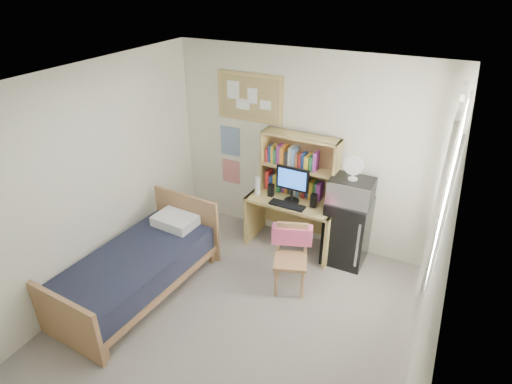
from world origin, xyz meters
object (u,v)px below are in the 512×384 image
at_px(mini_fridge, 347,231).
at_px(monitor, 292,185).
at_px(bulletin_board, 250,97).
at_px(bed, 136,274).
at_px(desk_fan, 354,169).
at_px(speaker_left, 271,190).
at_px(desk_chair, 290,260).
at_px(speaker_right, 314,201).
at_px(microwave, 351,191).
at_px(desk, 292,223).

bearing_deg(mini_fridge, monitor, -172.34).
relative_size(bulletin_board, bed, 0.49).
bearing_deg(desk_fan, speaker_left, -176.09).
bearing_deg(desk_chair, bulletin_board, 114.91).
distance_m(speaker_left, speaker_right, 0.60).
bearing_deg(microwave, mini_fridge, 90.00).
bearing_deg(mini_fridge, microwave, -90.00).
xyz_separation_m(speaker_left, desk_fan, (1.04, 0.07, 0.50)).
relative_size(speaker_left, microwave, 0.33).
distance_m(mini_fridge, microwave, 0.59).
height_order(mini_fridge, monitor, monitor).
bearing_deg(speaker_left, bed, -119.28).
relative_size(bulletin_board, speaker_right, 5.29).
xyz_separation_m(speaker_left, speaker_right, (0.60, -0.02, 0.00)).
distance_m(desk, speaker_right, 0.55).
bearing_deg(desk_fan, speaker_right, -168.69).
xyz_separation_m(desk, bed, (-1.28, -1.67, -0.11)).
distance_m(mini_fridge, speaker_left, 1.11).
relative_size(bulletin_board, desk, 0.79).
relative_size(bed, monitor, 4.10).
bearing_deg(desk, bulletin_board, 160.95).
bearing_deg(desk_fan, mini_fridge, 90.00).
bearing_deg(mini_fridge, bed, -139.49).
bearing_deg(speaker_right, desk_chair, -87.11).
relative_size(microwave, desk_fan, 1.84).
bearing_deg(desk_fan, monitor, -173.87).
xyz_separation_m(speaker_left, microwave, (1.04, 0.07, 0.21)).
relative_size(desk_chair, bed, 0.43).
relative_size(desk, mini_fridge, 1.34).
height_order(mini_fridge, bed, mini_fridge).
distance_m(bed, speaker_right, 2.32).
bearing_deg(bulletin_board, speaker_left, -35.96).
height_order(mini_fridge, speaker_left, speaker_left).
bearing_deg(mini_fridge, bulletin_board, 170.43).
height_order(desk, mini_fridge, mini_fridge).
bearing_deg(bulletin_board, monitor, -24.70).
height_order(bulletin_board, desk_fan, bulletin_board).
xyz_separation_m(mini_fridge, monitor, (-0.74, -0.10, 0.53)).
distance_m(desk, speaker_left, 0.55).
relative_size(mini_fridge, desk_fan, 3.13).
height_order(bulletin_board, mini_fridge, bulletin_board).
xyz_separation_m(monitor, desk_fan, (0.74, 0.08, 0.35)).
bearing_deg(desk, mini_fridge, 4.67).
bearing_deg(mini_fridge, desk_fan, -90.00).
relative_size(bulletin_board, desk_chair, 1.13).
bearing_deg(bulletin_board, desk, -20.92).
height_order(mini_fridge, speaker_right, speaker_right).
bearing_deg(speaker_right, mini_fridge, 15.41).
bearing_deg(microwave, desk, -178.49).
xyz_separation_m(desk, microwave, (0.74, 0.02, 0.66)).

